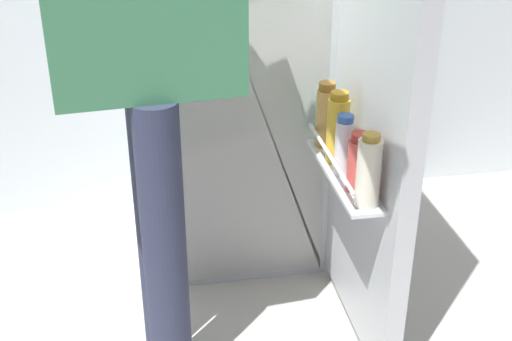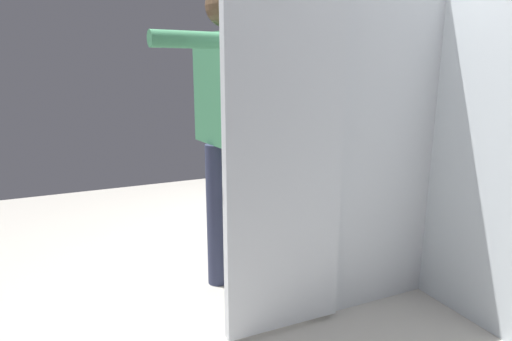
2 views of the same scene
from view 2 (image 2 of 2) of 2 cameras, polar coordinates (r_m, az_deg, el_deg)
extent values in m
plane|color=#B7B2A8|center=(2.67, 1.09, -16.20)|extent=(5.64, 5.64, 0.00)
cube|color=silver|center=(2.86, 18.96, 10.90)|extent=(4.40, 0.10, 2.46)
cube|color=silver|center=(2.66, 12.45, 3.45)|extent=(0.63, 0.65, 1.75)
cube|color=white|center=(2.48, 6.50, 2.99)|extent=(0.59, 0.01, 1.71)
cube|color=white|center=(2.51, 7.39, 2.34)|extent=(0.55, 0.09, 0.01)
cube|color=silver|center=(2.04, 3.88, 0.54)|extent=(0.06, 0.61, 1.67)
cube|color=white|center=(2.19, 2.79, -6.66)|extent=(0.10, 0.49, 0.01)
cylinder|color=silver|center=(2.21, 2.28, -4.81)|extent=(0.01, 0.47, 0.01)
cylinder|color=gold|center=(2.19, 4.68, -3.78)|extent=(0.07, 0.07, 0.20)
cylinder|color=#BC8419|center=(2.16, 4.73, -1.00)|extent=(0.05, 0.05, 0.02)
cylinder|color=tan|center=(2.26, 7.18, -3.53)|extent=(0.06, 0.06, 0.18)
cylinder|color=#996623|center=(2.23, 7.26, -0.96)|extent=(0.05, 0.05, 0.03)
cylinder|color=white|center=(2.17, 2.62, -4.46)|extent=(0.05, 0.05, 0.16)
cylinder|color=#335BB2|center=(2.14, 2.65, -2.13)|extent=(0.05, 0.05, 0.02)
cylinder|color=#DB4C47|center=(2.11, 0.29, -5.10)|extent=(0.06, 0.06, 0.15)
cylinder|color=#B22D28|center=(2.09, 0.30, -2.88)|extent=(0.05, 0.05, 0.02)
cylinder|color=#EDE5CC|center=(2.08, -1.95, -4.85)|extent=(0.07, 0.07, 0.19)
cylinder|color=#B78933|center=(2.05, -1.98, -2.10)|extent=(0.05, 0.05, 0.02)
cylinder|color=green|center=(2.26, 7.41, -3.76)|extent=(0.07, 0.07, 0.16)
cylinder|color=#195B28|center=(2.24, 7.48, -1.55)|extent=(0.06, 0.06, 0.02)
cylinder|color=#2D334C|center=(2.72, -2.04, -5.43)|extent=(0.12, 0.12, 0.88)
cylinder|color=#2D334C|center=(2.65, -5.25, -5.99)|extent=(0.12, 0.12, 0.88)
cube|color=#3D7F56|center=(2.54, -3.88, 10.59)|extent=(0.48, 0.27, 0.63)
sphere|color=brown|center=(2.56, -4.05, 20.86)|extent=(0.23, 0.23, 0.23)
cylinder|color=#3D7F56|center=(2.65, 0.72, 10.27)|extent=(0.08, 0.08, 0.59)
cylinder|color=#3D7F56|center=(2.17, -6.14, 16.74)|extent=(0.14, 0.59, 0.08)
camera|label=1|loc=(2.51, -43.58, 13.59)|focal=47.97mm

